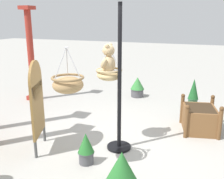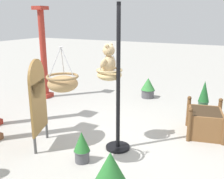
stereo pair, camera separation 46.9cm
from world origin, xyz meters
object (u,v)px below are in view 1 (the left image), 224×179
at_px(hanging_basket_with_teddy, 109,74).
at_px(wooden_planter_box, 199,118).
at_px(hanging_basket_left_high, 68,84).
at_px(potted_plant_bushy_green, 122,172).
at_px(display_pole_central, 119,105).
at_px(potted_plant_tall_leafy, 193,93).
at_px(potted_plant_trailing_ivy, 86,148).
at_px(display_sign_board, 37,99).
at_px(potted_plant_flowering_red, 137,87).
at_px(greenhouse_pillar_left, 31,56).
at_px(teddy_bear, 108,61).

distance_m(hanging_basket_with_teddy, wooden_planter_box, 2.23).
bearing_deg(hanging_basket_left_high, potted_plant_bushy_green, -104.95).
bearing_deg(display_pole_central, potted_plant_tall_leafy, -20.97).
distance_m(display_pole_central, hanging_basket_with_teddy, 0.59).
distance_m(wooden_planter_box, potted_plant_tall_leafy, 1.49).
xyz_separation_m(display_pole_central, potted_plant_trailing_ivy, (-0.68, 0.33, -0.56)).
distance_m(potted_plant_bushy_green, potted_plant_trailing_ivy, 0.92).
bearing_deg(display_sign_board, potted_plant_tall_leafy, -35.64).
height_order(display_pole_central, potted_plant_trailing_ivy, display_pole_central).
bearing_deg(potted_plant_flowering_red, hanging_basket_left_high, -178.45).
height_order(hanging_basket_with_teddy, wooden_planter_box, hanging_basket_with_teddy).
xyz_separation_m(greenhouse_pillar_left, potted_plant_flowering_red, (1.34, -2.74, -0.95)).
relative_size(greenhouse_pillar_left, display_sign_board, 1.61).
relative_size(hanging_basket_with_teddy, potted_plant_bushy_green, 1.00).
height_order(hanging_basket_with_teddy, potted_plant_bushy_green, hanging_basket_with_teddy).
xyz_separation_m(potted_plant_tall_leafy, potted_plant_trailing_ivy, (-3.48, 1.40, -0.13)).
distance_m(hanging_basket_with_teddy, potted_plant_tall_leafy, 3.10).
height_order(display_pole_central, hanging_basket_with_teddy, display_pole_central).
xyz_separation_m(greenhouse_pillar_left, wooden_planter_box, (-0.55, -4.63, -0.98)).
distance_m(teddy_bear, wooden_planter_box, 2.37).
bearing_deg(hanging_basket_left_high, display_pole_central, -26.50).
xyz_separation_m(hanging_basket_left_high, greenhouse_pillar_left, (2.80, 2.85, -0.13)).
distance_m(greenhouse_pillar_left, wooden_planter_box, 4.76).
distance_m(potted_plant_tall_leafy, display_sign_board, 4.15).
xyz_separation_m(greenhouse_pillar_left, potted_plant_tall_leafy, (0.92, -4.39, -0.86)).
xyz_separation_m(hanging_basket_with_teddy, potted_plant_tall_leafy, (2.64, -1.32, -0.94)).
xyz_separation_m(potted_plant_flowering_red, potted_plant_trailing_ivy, (-3.90, -0.25, -0.04)).
xyz_separation_m(hanging_basket_left_high, potted_plant_tall_leafy, (3.72, -1.53, -1.00)).
relative_size(potted_plant_trailing_ivy, display_sign_board, 0.33).
xyz_separation_m(teddy_bear, potted_plant_tall_leafy, (2.64, -1.35, -1.18)).
relative_size(display_pole_central, greenhouse_pillar_left, 1.00).
height_order(teddy_bear, greenhouse_pillar_left, greenhouse_pillar_left).
bearing_deg(greenhouse_pillar_left, display_pole_central, -119.54).
distance_m(hanging_basket_left_high, potted_plant_flowering_red, 4.28).
bearing_deg(greenhouse_pillar_left, hanging_basket_left_high, -134.47).
xyz_separation_m(teddy_bear, hanging_basket_left_high, (-1.07, 0.19, -0.18)).
relative_size(display_pole_central, potted_plant_trailing_ivy, 4.92).
bearing_deg(hanging_basket_left_high, teddy_bear, -9.81).
bearing_deg(potted_plant_bushy_green, greenhouse_pillar_left, 51.06).
xyz_separation_m(display_pole_central, hanging_basket_left_high, (-0.92, 0.46, 0.56)).
distance_m(hanging_basket_left_high, potted_plant_trailing_ivy, 1.16).
bearing_deg(greenhouse_pillar_left, potted_plant_bushy_green, -128.94).
height_order(hanging_basket_with_teddy, potted_plant_tall_leafy, hanging_basket_with_teddy).
relative_size(potted_plant_bushy_green, display_sign_board, 0.38).
relative_size(potted_plant_flowering_red, display_sign_board, 0.37).
distance_m(potted_plant_tall_leafy, potted_plant_trailing_ivy, 3.75).
distance_m(wooden_planter_box, potted_plant_bushy_green, 2.64).
bearing_deg(potted_plant_bushy_green, potted_plant_tall_leafy, -8.83).
relative_size(display_pole_central, hanging_basket_left_high, 3.93).
bearing_deg(display_sign_board, wooden_planter_box, -54.55).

